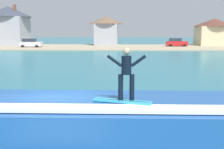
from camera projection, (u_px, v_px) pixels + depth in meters
The scene contains 10 objects.
ground_plane at pixel (58, 130), 11.03m from camera, with size 260.00×260.00×0.00m, color #266E7E.
wave_crest at pixel (109, 117), 10.45m from camera, with size 10.73×3.95×1.33m.
surfboard at pixel (122, 101), 9.70m from camera, with size 1.94×0.88×0.06m.
surfer at pixel (126, 71), 9.61m from camera, with size 1.27×0.32×1.71m.
shoreline_bank at pixel (111, 47), 60.56m from camera, with size 120.00×18.99×0.19m.
car_near_shore at pixel (31, 43), 59.14m from camera, with size 4.30×2.23×1.86m.
car_far_shore at pixel (176, 43), 61.80m from camera, with size 4.33×2.17×1.86m.
house_with_chimney at pixel (9, 24), 66.12m from camera, with size 10.24×10.24×8.94m.
house_gabled_white at pixel (214, 31), 65.84m from camera, with size 9.13×9.13×6.01m.
house_small_cottage at pixel (106, 29), 67.03m from camera, with size 7.94×7.94×6.57m.
Camera 1 is at (2.37, -10.53, 3.67)m, focal length 47.99 mm.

